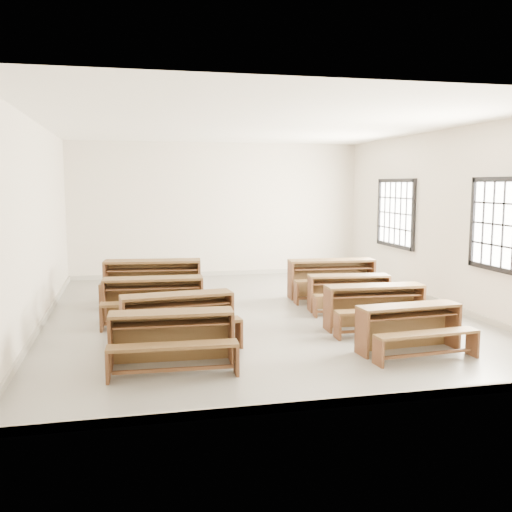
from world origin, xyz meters
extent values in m
plane|color=slate|center=(0.00, 0.00, 0.00)|extent=(8.50, 8.50, 0.00)
cube|color=white|center=(0.00, 0.00, 3.18)|extent=(7.00, 8.50, 0.05)
cube|color=beige|center=(0.00, 4.22, 1.60)|extent=(7.00, 0.05, 3.20)
cube|color=beige|center=(0.00, -4.22, 1.60)|extent=(7.00, 0.05, 3.20)
cube|color=beige|center=(-3.48, 0.00, 1.60)|extent=(0.05, 8.50, 3.20)
cube|color=beige|center=(3.48, 0.00, 1.60)|extent=(0.05, 8.50, 3.20)
cube|color=#9B978D|center=(0.00, 4.23, 0.05)|extent=(7.00, 0.04, 0.10)
cube|color=#9B978D|center=(0.00, -4.23, 0.05)|extent=(7.00, 0.04, 0.10)
cube|color=#9B978D|center=(-3.48, 0.00, 0.05)|extent=(0.04, 8.50, 0.10)
cube|color=#9B978D|center=(3.48, 0.00, 0.05)|extent=(0.04, 8.50, 0.10)
cube|color=white|center=(3.47, -1.80, 1.60)|extent=(0.02, 1.50, 1.30)
cube|color=black|center=(3.45, -1.80, 2.29)|extent=(0.06, 1.62, 0.08)
cube|color=black|center=(3.45, -1.80, 0.91)|extent=(0.06, 1.62, 0.08)
cube|color=black|center=(3.45, -1.01, 1.60)|extent=(0.06, 0.08, 1.46)
cube|color=white|center=(3.47, 1.80, 1.60)|extent=(0.02, 1.50, 1.30)
cube|color=black|center=(3.45, 1.80, 2.29)|extent=(0.06, 1.62, 0.08)
cube|color=black|center=(3.45, 1.80, 0.91)|extent=(0.06, 1.62, 0.08)
cube|color=black|center=(3.45, 1.01, 1.60)|extent=(0.06, 0.08, 1.46)
cube|color=black|center=(3.45, 2.59, 1.60)|extent=(0.06, 0.08, 1.46)
cube|color=brown|center=(-1.63, -2.53, 0.66)|extent=(1.52, 0.44, 0.04)
cube|color=brown|center=(-1.62, -2.36, 0.32)|extent=(1.50, 0.10, 0.64)
cube|color=brown|center=(-2.36, -2.50, 0.32)|extent=(0.05, 0.38, 0.64)
cube|color=brown|center=(-0.90, -2.56, 0.32)|extent=(0.05, 0.38, 0.64)
cube|color=brown|center=(-1.63, -2.55, 0.53)|extent=(1.40, 0.34, 0.02)
cube|color=brown|center=(-1.65, -2.99, 0.38)|extent=(1.51, 0.33, 0.04)
cube|color=brown|center=(-2.38, -2.96, 0.18)|extent=(0.05, 0.26, 0.36)
cube|color=brown|center=(-0.92, -3.02, 0.18)|extent=(0.05, 0.26, 0.36)
cube|color=brown|center=(-1.65, -2.99, 0.09)|extent=(1.39, 0.11, 0.04)
cube|color=brown|center=(-1.47, -1.52, 0.68)|extent=(1.59, 0.56, 0.04)
cube|color=brown|center=(-1.49, -1.35, 0.33)|extent=(1.55, 0.21, 0.66)
cube|color=brown|center=(-2.23, -1.61, 0.33)|extent=(0.08, 0.39, 0.66)
cube|color=brown|center=(-0.72, -1.44, 0.33)|extent=(0.08, 0.39, 0.66)
cube|color=brown|center=(-1.47, -1.54, 0.54)|extent=(1.46, 0.45, 0.02)
cube|color=brown|center=(-1.42, -2.00, 0.39)|extent=(1.57, 0.44, 0.04)
cube|color=brown|center=(-2.18, -2.08, 0.18)|extent=(0.07, 0.27, 0.37)
cube|color=brown|center=(-0.67, -1.91, 0.18)|extent=(0.07, 0.27, 0.37)
cube|color=brown|center=(-1.42, -2.00, 0.10)|extent=(1.43, 0.21, 0.04)
cube|color=brown|center=(-1.75, -0.17, 0.70)|extent=(1.61, 0.48, 0.04)
cube|color=brown|center=(-1.74, 0.01, 0.34)|extent=(1.60, 0.12, 0.68)
cube|color=brown|center=(-2.52, -0.13, 0.34)|extent=(0.06, 0.40, 0.68)
cube|color=brown|center=(-0.97, -0.21, 0.34)|extent=(0.06, 0.40, 0.68)
cube|color=brown|center=(-1.75, -0.19, 0.56)|extent=(1.49, 0.38, 0.02)
cube|color=brown|center=(-1.77, -0.66, 0.40)|extent=(1.61, 0.36, 0.04)
cube|color=brown|center=(-2.55, -0.61, 0.19)|extent=(0.05, 0.28, 0.38)
cube|color=brown|center=(-1.00, -0.70, 0.19)|extent=(0.05, 0.28, 0.38)
cube|color=brown|center=(-1.77, -0.66, 0.10)|extent=(1.48, 0.13, 0.04)
cube|color=brown|center=(-1.69, 1.35, 0.78)|extent=(1.83, 0.64, 0.04)
cube|color=brown|center=(-1.66, 1.55, 0.38)|extent=(1.78, 0.24, 0.76)
cube|color=brown|center=(-2.55, 1.45, 0.38)|extent=(0.09, 0.45, 0.76)
cube|color=brown|center=(-0.82, 1.25, 0.38)|extent=(0.09, 0.45, 0.76)
cube|color=brown|center=(-1.69, 1.33, 0.63)|extent=(1.68, 0.52, 0.02)
cube|color=brown|center=(-1.75, 0.81, 0.45)|extent=(1.81, 0.51, 0.04)
cube|color=brown|center=(-2.61, 0.90, 0.21)|extent=(0.08, 0.32, 0.42)
cube|color=brown|center=(-0.88, 0.71, 0.21)|extent=(0.08, 0.32, 0.42)
cube|color=brown|center=(-1.75, 0.81, 0.11)|extent=(1.65, 0.24, 0.04)
cube|color=brown|center=(1.49, -2.63, 0.62)|extent=(1.43, 0.46, 0.04)
cube|color=brown|center=(1.48, -2.47, 0.30)|extent=(1.40, 0.14, 0.60)
cube|color=brown|center=(0.81, -2.68, 0.30)|extent=(0.06, 0.35, 0.60)
cube|color=brown|center=(2.17, -2.57, 0.30)|extent=(0.06, 0.35, 0.60)
cube|color=brown|center=(1.49, -2.65, 0.49)|extent=(1.32, 0.36, 0.02)
cube|color=brown|center=(1.52, -3.06, 0.35)|extent=(1.42, 0.35, 0.04)
cube|color=brown|center=(0.84, -3.11, 0.17)|extent=(0.05, 0.25, 0.33)
cube|color=brown|center=(2.21, -3.00, 0.17)|extent=(0.05, 0.25, 0.33)
cube|color=brown|center=(1.52, -3.06, 0.09)|extent=(1.30, 0.15, 0.04)
cube|color=brown|center=(1.55, -1.41, 0.66)|extent=(1.53, 0.44, 0.04)
cube|color=brown|center=(1.56, -1.24, 0.32)|extent=(1.52, 0.10, 0.65)
cube|color=brown|center=(0.81, -1.38, 0.32)|extent=(0.05, 0.38, 0.65)
cube|color=brown|center=(2.29, -1.44, 0.32)|extent=(0.05, 0.38, 0.65)
cube|color=brown|center=(1.55, -1.43, 0.53)|extent=(1.41, 0.34, 0.02)
cube|color=brown|center=(1.53, -1.87, 0.38)|extent=(1.53, 0.33, 0.04)
cube|color=brown|center=(0.79, -1.84, 0.18)|extent=(0.05, 0.27, 0.36)
cube|color=brown|center=(2.27, -1.90, 0.18)|extent=(0.05, 0.27, 0.36)
cube|color=brown|center=(1.53, -1.87, 0.09)|extent=(1.40, 0.11, 0.04)
cube|color=brown|center=(1.65, -0.12, 0.62)|extent=(1.45, 0.52, 0.04)
cube|color=brown|center=(1.67, 0.04, 0.30)|extent=(1.41, 0.20, 0.60)
cube|color=brown|center=(0.96, -0.04, 0.30)|extent=(0.08, 0.36, 0.60)
cube|color=brown|center=(2.33, -0.20, 0.30)|extent=(0.08, 0.36, 0.60)
cube|color=brown|center=(1.65, -0.14, 0.49)|extent=(1.33, 0.42, 0.02)
cube|color=brown|center=(1.60, -0.55, 0.35)|extent=(1.43, 0.41, 0.04)
cube|color=brown|center=(0.91, -0.47, 0.17)|extent=(0.06, 0.25, 0.34)
cube|color=brown|center=(2.28, -0.63, 0.17)|extent=(0.06, 0.25, 0.34)
cube|color=brown|center=(1.60, -0.55, 0.09)|extent=(1.30, 0.20, 0.04)
cube|color=brown|center=(1.75, 1.04, 0.73)|extent=(1.70, 0.53, 0.04)
cube|color=brown|center=(1.76, 1.23, 0.36)|extent=(1.68, 0.15, 0.71)
cube|color=brown|center=(0.93, 1.10, 0.36)|extent=(0.07, 0.42, 0.71)
cube|color=brown|center=(2.56, 0.99, 0.36)|extent=(0.07, 0.42, 0.71)
cube|color=brown|center=(1.75, 1.02, 0.59)|extent=(1.57, 0.42, 0.02)
cube|color=brown|center=(1.72, 0.53, 0.42)|extent=(1.69, 0.40, 0.04)
cube|color=brown|center=(0.90, 0.58, 0.20)|extent=(0.06, 0.30, 0.40)
cube|color=brown|center=(2.53, 0.48, 0.20)|extent=(0.06, 0.30, 0.40)
cube|color=brown|center=(1.72, 0.53, 0.10)|extent=(1.55, 0.16, 0.04)
camera|label=1|loc=(-2.11, -9.40, 2.22)|focal=40.00mm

